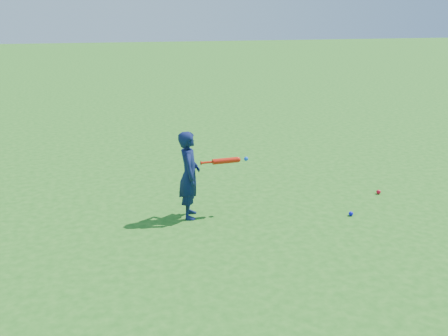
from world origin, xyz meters
The scene contains 5 objects.
ground centered at (0.00, 0.00, 0.00)m, with size 80.00×80.00×0.00m, color #1E6317.
child centered at (0.32, -0.14, 0.61)m, with size 0.45×0.29×1.23m, color #0E1741.
ground_ball_red centered at (3.37, 0.06, 0.03)m, with size 0.07×0.07×0.07m, color red.
ground_ball_blue centered at (2.53, -0.64, 0.03)m, with size 0.06×0.06×0.06m, color #0D0CD5.
bat_swing centered at (0.86, -0.14, 0.78)m, with size 0.69×0.11×0.08m.
Camera 1 is at (-0.72, -6.55, 2.78)m, focal length 40.00 mm.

